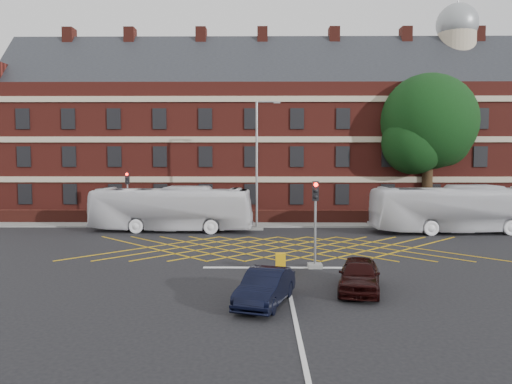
{
  "coord_description": "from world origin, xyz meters",
  "views": [
    {
      "loc": [
        -1.16,
        -27.78,
        5.45
      ],
      "look_at": [
        -1.44,
        1.5,
        3.4
      ],
      "focal_mm": 35.0,
      "sensor_mm": 36.0,
      "label": 1
    }
  ],
  "objects_px": {
    "car_navy": "(265,287)",
    "deciduous_tree": "(428,128)",
    "bus_right": "(457,209)",
    "street_lamp": "(258,185)",
    "car_maroon": "(359,275)",
    "direction_signs": "(122,209)",
    "traffic_light_far": "(128,204)",
    "utility_cabinet": "(280,263)",
    "bus_left": "(172,209)",
    "traffic_light_near": "(315,232)"
  },
  "relations": [
    {
      "from": "bus_left",
      "to": "direction_signs",
      "type": "relative_size",
      "value": 5.4
    },
    {
      "from": "traffic_light_far",
      "to": "bus_left",
      "type": "bearing_deg",
      "value": -33.75
    },
    {
      "from": "utility_cabinet",
      "to": "bus_right",
      "type": "bearing_deg",
      "value": 43.53
    },
    {
      "from": "bus_left",
      "to": "car_maroon",
      "type": "height_order",
      "value": "bus_left"
    },
    {
      "from": "traffic_light_near",
      "to": "car_navy",
      "type": "bearing_deg",
      "value": -112.2
    },
    {
      "from": "traffic_light_far",
      "to": "direction_signs",
      "type": "relative_size",
      "value": 1.94
    },
    {
      "from": "car_navy",
      "to": "utility_cabinet",
      "type": "distance_m",
      "value": 5.17
    },
    {
      "from": "street_lamp",
      "to": "direction_signs",
      "type": "relative_size",
      "value": 4.37
    },
    {
      "from": "car_navy",
      "to": "deciduous_tree",
      "type": "xyz_separation_m",
      "value": [
        14.28,
        25.28,
        7.29
      ]
    },
    {
      "from": "car_navy",
      "to": "direction_signs",
      "type": "bearing_deg",
      "value": 134.92
    },
    {
      "from": "utility_cabinet",
      "to": "direction_signs",
      "type": "bearing_deg",
      "value": 126.77
    },
    {
      "from": "traffic_light_near",
      "to": "bus_left",
      "type": "bearing_deg",
      "value": 127.29
    },
    {
      "from": "utility_cabinet",
      "to": "deciduous_tree",
      "type": "bearing_deg",
      "value": 56.19
    },
    {
      "from": "bus_right",
      "to": "traffic_light_near",
      "type": "xyz_separation_m",
      "value": [
        -11.48,
        -11.52,
        0.05
      ]
    },
    {
      "from": "deciduous_tree",
      "to": "street_lamp",
      "type": "distance_m",
      "value": 16.54
    },
    {
      "from": "deciduous_tree",
      "to": "street_lamp",
      "type": "xyz_separation_m",
      "value": [
        -14.68,
        -6.08,
        -4.57
      ]
    },
    {
      "from": "car_maroon",
      "to": "street_lamp",
      "type": "distance_m",
      "value": 18.1
    },
    {
      "from": "street_lamp",
      "to": "utility_cabinet",
      "type": "height_order",
      "value": "street_lamp"
    },
    {
      "from": "car_maroon",
      "to": "utility_cabinet",
      "type": "relative_size",
      "value": 4.31
    },
    {
      "from": "bus_left",
      "to": "direction_signs",
      "type": "bearing_deg",
      "value": 61.47
    },
    {
      "from": "car_navy",
      "to": "bus_right",
      "type": "bearing_deg",
      "value": 68.63
    },
    {
      "from": "car_navy",
      "to": "car_maroon",
      "type": "xyz_separation_m",
      "value": [
        3.84,
        1.82,
        0.03
      ]
    },
    {
      "from": "traffic_light_near",
      "to": "deciduous_tree",
      "type": "bearing_deg",
      "value": 58.41
    },
    {
      "from": "car_maroon",
      "to": "street_lamp",
      "type": "relative_size",
      "value": 0.41
    },
    {
      "from": "bus_left",
      "to": "direction_signs",
      "type": "xyz_separation_m",
      "value": [
        -4.45,
        2.82,
        -0.28
      ]
    },
    {
      "from": "direction_signs",
      "to": "utility_cabinet",
      "type": "relative_size",
      "value": 2.38
    },
    {
      "from": "bus_left",
      "to": "utility_cabinet",
      "type": "relative_size",
      "value": 12.85
    },
    {
      "from": "car_maroon",
      "to": "direction_signs",
      "type": "bearing_deg",
      "value": 140.5
    },
    {
      "from": "bus_right",
      "to": "street_lamp",
      "type": "bearing_deg",
      "value": 81.47
    },
    {
      "from": "car_maroon",
      "to": "direction_signs",
      "type": "xyz_separation_m",
      "value": [
        -15.03,
        19.29,
        0.7
      ]
    },
    {
      "from": "car_maroon",
      "to": "deciduous_tree",
      "type": "bearing_deg",
      "value": 78.61
    },
    {
      "from": "bus_left",
      "to": "street_lamp",
      "type": "relative_size",
      "value": 1.24
    },
    {
      "from": "deciduous_tree",
      "to": "street_lamp",
      "type": "relative_size",
      "value": 1.32
    },
    {
      "from": "car_navy",
      "to": "traffic_light_far",
      "type": "bearing_deg",
      "value": 134.03
    },
    {
      "from": "direction_signs",
      "to": "car_navy",
      "type": "bearing_deg",
      "value": -62.08
    },
    {
      "from": "utility_cabinet",
      "to": "car_maroon",
      "type": "bearing_deg",
      "value": -47.01
    },
    {
      "from": "car_navy",
      "to": "street_lamp",
      "type": "xyz_separation_m",
      "value": [
        -0.41,
        19.21,
        2.72
      ]
    },
    {
      "from": "traffic_light_far",
      "to": "traffic_light_near",
      "type": "bearing_deg",
      "value": -48.25
    },
    {
      "from": "car_navy",
      "to": "traffic_light_near",
      "type": "xyz_separation_m",
      "value": [
        2.51,
        6.15,
        1.11
      ]
    },
    {
      "from": "bus_left",
      "to": "utility_cabinet",
      "type": "distance_m",
      "value": 15.21
    },
    {
      "from": "traffic_light_near",
      "to": "traffic_light_far",
      "type": "relative_size",
      "value": 1.0
    },
    {
      "from": "traffic_light_far",
      "to": "street_lamp",
      "type": "distance_m",
      "value": 10.53
    },
    {
      "from": "bus_left",
      "to": "direction_signs",
      "type": "height_order",
      "value": "bus_left"
    },
    {
      "from": "deciduous_tree",
      "to": "traffic_light_near",
      "type": "height_order",
      "value": "deciduous_tree"
    },
    {
      "from": "car_maroon",
      "to": "traffic_light_far",
      "type": "distance_m",
      "value": 24.02
    },
    {
      "from": "bus_left",
      "to": "traffic_light_far",
      "type": "bearing_deg",
      "value": 60.06
    },
    {
      "from": "traffic_light_far",
      "to": "street_lamp",
      "type": "relative_size",
      "value": 0.44
    },
    {
      "from": "car_navy",
      "to": "traffic_light_far",
      "type": "distance_m",
      "value": 23.51
    },
    {
      "from": "bus_left",
      "to": "car_navy",
      "type": "bearing_deg",
      "value": -155.97
    },
    {
      "from": "car_maroon",
      "to": "deciduous_tree",
      "type": "xyz_separation_m",
      "value": [
        10.44,
        23.47,
        7.26
      ]
    }
  ]
}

